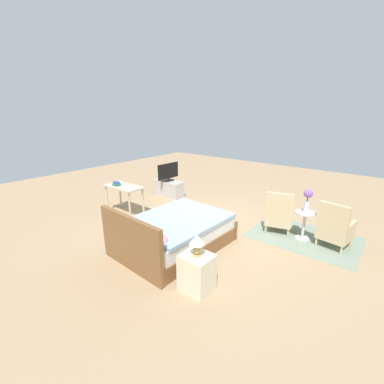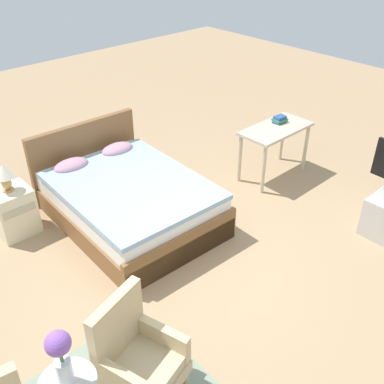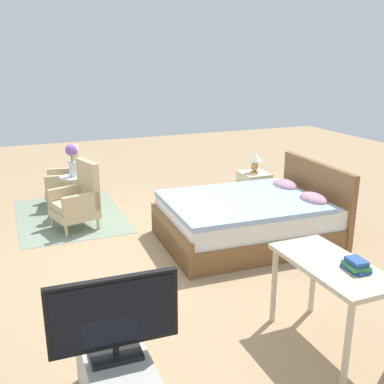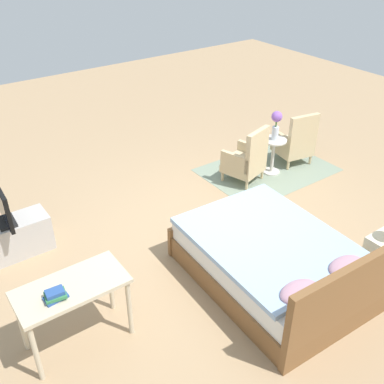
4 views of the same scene
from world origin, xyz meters
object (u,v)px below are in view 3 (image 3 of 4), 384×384
bed (250,219)px  flower_vase (72,157)px  vanity_desk (331,276)px  book_stack (356,265)px  nightstand (254,190)px  armchair_by_window_left (67,182)px  side_table (74,191)px  table_lamp (255,159)px  armchair_by_window_right (78,201)px  tv_flatscreen (114,317)px

bed → flower_vase: size_ratio=4.55×
flower_vase → vanity_desk: size_ratio=0.46×
book_stack → nightstand: bearing=161.9°
armchair_by_window_left → side_table: armchair_by_window_left is taller
table_lamp → armchair_by_window_left: bearing=-115.9°
bed → nightstand: 1.31m
bed → book_stack: (2.33, -0.43, 0.49)m
nightstand → vanity_desk: (3.28, -1.20, 0.34)m
side_table → book_stack: bearing=19.7°
bed → armchair_by_window_left: size_ratio=2.36×
armchair_by_window_left → armchair_by_window_right: (1.09, -0.00, 0.00)m
table_lamp → flower_vase: bearing=-105.7°
table_lamp → book_stack: (3.45, -1.13, -0.01)m
armchair_by_window_left → table_lamp: size_ratio=2.79×
tv_flatscreen → vanity_desk: (-0.13, 1.76, -0.13)m
side_table → table_lamp: bearing=74.3°
book_stack → armchair_by_window_right: bearing=-157.2°
bed → table_lamp: bearing=148.1°
bed → table_lamp: bed is taller
armchair_by_window_left → flower_vase: bearing=3.4°
table_lamp → side_table: bearing=-105.7°
vanity_desk → book_stack: bearing=24.9°
flower_vase → table_lamp: 2.73m
flower_vase → armchair_by_window_left: bearing=-176.6°
bed → armchair_by_window_right: 2.36m
armchair_by_window_right → tv_flatscreen: tv_flatscreen is taller
book_stack → tv_flatscreen: bearing=-91.1°
bed → armchair_by_window_right: (-1.31, -1.96, 0.08)m
flower_vase → vanity_desk: flower_vase is taller
armchair_by_window_left → side_table: (0.55, 0.03, -0.01)m
flower_vase → nightstand: flower_vase is taller
table_lamp → tv_flatscreen: bearing=-41.0°
armchair_by_window_left → flower_vase: flower_vase is taller
armchair_by_window_left → armchair_by_window_right: bearing=-0.1°
armchair_by_window_right → tv_flatscreen: 3.64m
flower_vase → table_lamp: size_ratio=1.45×
armchair_by_window_right → side_table: armchair_by_window_right is taller
armchair_by_window_left → bed: bearing=39.3°
bed → tv_flatscreen: bearing=-44.7°
tv_flatscreen → book_stack: size_ratio=3.80×
armchair_by_window_right → nightstand: armchair_by_window_right is taller
vanity_desk → book_stack: (0.17, 0.08, 0.15)m
nightstand → table_lamp: size_ratio=1.74×
vanity_desk → book_stack: 0.24m
flower_vase → nightstand: size_ratio=0.83×
bed → table_lamp: (-1.11, 0.69, 0.49)m
armchair_by_window_left → table_lamp: bearing=64.1°
armchair_by_window_left → nightstand: armchair_by_window_left is taller
armchair_by_window_left → side_table: size_ratio=1.53×
book_stack → bed: bearing=169.5°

